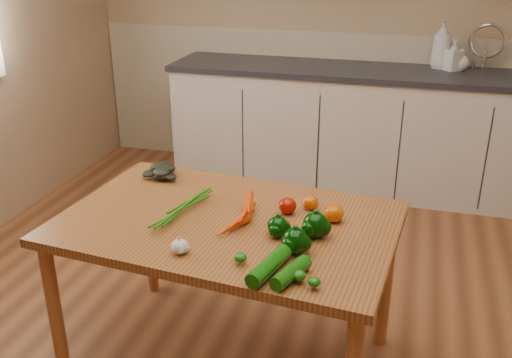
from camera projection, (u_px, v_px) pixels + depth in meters
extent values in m
cube|color=tan|center=(349.00, 4.00, 4.22)|extent=(4.00, 0.02, 2.60)
cube|color=tan|center=(342.00, 104.00, 4.49)|extent=(3.98, 0.03, 1.10)
cube|color=#C1B2A0|center=(363.00, 132.00, 4.23)|extent=(2.80, 0.60, 0.86)
cube|color=#2B2B30|center=(367.00, 71.00, 4.05)|extent=(2.84, 0.64, 0.04)
cube|color=#99999E|center=(483.00, 84.00, 3.87)|extent=(0.55, 0.42, 0.10)
cylinder|color=silver|center=(485.00, 53.00, 3.96)|extent=(0.02, 0.02, 0.24)
cube|color=brown|center=(227.00, 223.00, 2.30)|extent=(1.40, 0.97, 0.04)
cylinder|color=#9B5A2D|center=(56.00, 316.00, 2.32)|extent=(0.06, 0.06, 0.68)
cylinder|color=#9B5A2D|center=(150.00, 234.00, 2.96)|extent=(0.06, 0.06, 0.68)
cylinder|color=#9B5A2D|center=(386.00, 281.00, 2.56)|extent=(0.06, 0.06, 0.68)
imported|color=silver|center=(442.00, 44.00, 3.99)|extent=(0.18, 0.18, 0.34)
imported|color=silver|center=(453.00, 55.00, 3.95)|extent=(0.14, 0.14, 0.21)
imported|color=silver|center=(461.00, 60.00, 3.97)|extent=(0.13, 0.13, 0.14)
ellipsoid|color=silver|center=(180.00, 246.00, 2.04)|extent=(0.06, 0.06, 0.05)
sphere|color=black|center=(278.00, 227.00, 2.15)|extent=(0.08, 0.08, 0.08)
sphere|color=black|center=(315.00, 225.00, 2.15)|extent=(0.10, 0.10, 0.10)
sphere|color=black|center=(295.00, 241.00, 2.04)|extent=(0.10, 0.10, 0.10)
ellipsoid|color=#990D02|center=(288.00, 206.00, 2.33)|extent=(0.07, 0.07, 0.07)
ellipsoid|color=#BF4A04|center=(310.00, 202.00, 2.37)|extent=(0.07, 0.07, 0.06)
ellipsoid|color=#BF4A04|center=(334.00, 213.00, 2.26)|extent=(0.08, 0.08, 0.07)
cylinder|color=#0D4E08|center=(291.00, 273.00, 1.88)|extent=(0.11, 0.19, 0.05)
cylinder|color=#0D4E08|center=(269.00, 266.00, 1.92)|extent=(0.11, 0.23, 0.06)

